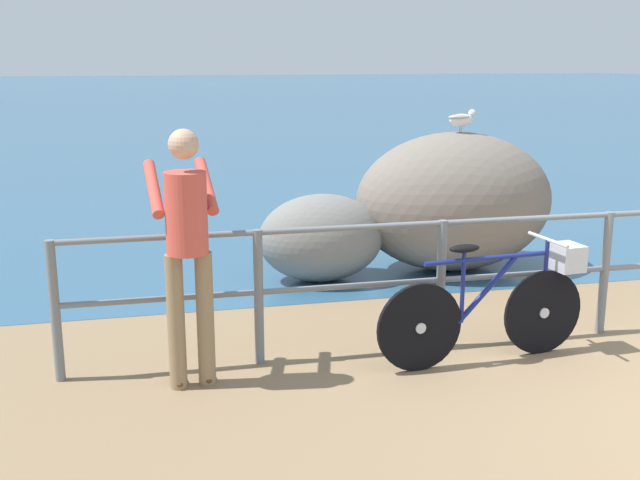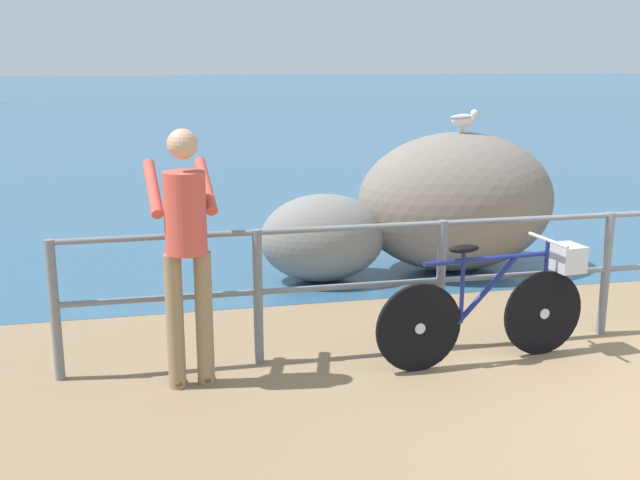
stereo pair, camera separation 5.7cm
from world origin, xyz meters
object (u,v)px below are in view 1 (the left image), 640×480
(bicycle, at_px, (501,300))
(seagull, at_px, (461,119))
(breakwater_boulder_main, at_px, (454,202))
(breakwater_boulder_left, at_px, (321,238))
(person_at_railing, at_px, (187,247))

(bicycle, distance_m, seagull, 2.75)
(breakwater_boulder_main, xyz_separation_m, breakwater_boulder_left, (-1.47, -0.12, -0.29))
(breakwater_boulder_main, height_order, breakwater_boulder_left, breakwater_boulder_main)
(person_at_railing, relative_size, breakwater_boulder_main, 0.83)
(bicycle, distance_m, breakwater_boulder_left, 2.48)
(breakwater_boulder_main, bearing_deg, seagull, -64.63)
(breakwater_boulder_left, height_order, seagull, seagull)
(bicycle, height_order, person_at_railing, person_at_railing)
(person_at_railing, xyz_separation_m, seagull, (2.95, 2.35, 0.62))
(person_at_railing, bearing_deg, breakwater_boulder_left, -37.80)
(bicycle, height_order, seagull, seagull)
(breakwater_boulder_left, bearing_deg, bicycle, -70.39)
(seagull, bearing_deg, breakwater_boulder_main, 113.56)
(bicycle, bearing_deg, seagull, 68.86)
(bicycle, relative_size, breakwater_boulder_main, 0.79)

